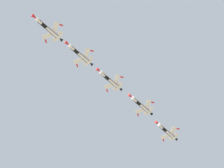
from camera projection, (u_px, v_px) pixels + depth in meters
The scene contains 5 objects.
fighter_jet_lead at pixel (48, 28), 157.87m from camera, with size 10.18×15.46×4.39m.
fighter_jet_left_wing at pixel (79, 54), 168.91m from camera, with size 10.19×15.46×4.39m.
fighter_jet_right_wing at pixel (110, 80), 176.40m from camera, with size 10.22×15.46×4.38m.
fighter_jet_left_outer at pixel (141, 105), 182.18m from camera, with size 10.23×15.46×4.38m.
fighter_jet_right_outer at pixel (167, 131), 189.84m from camera, with size 10.24×15.46×4.38m.
Camera 1 is at (4.12, 1.15, 1.60)m, focal length 62.59 mm.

